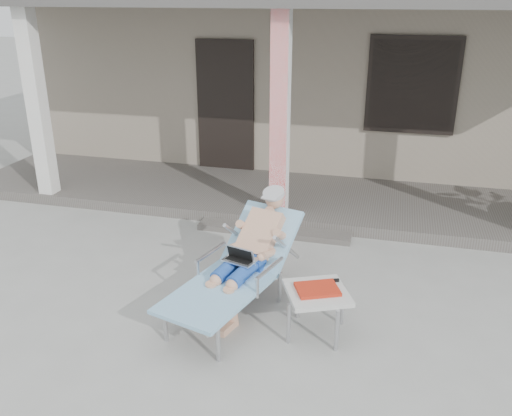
# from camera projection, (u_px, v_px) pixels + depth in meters

# --- Properties ---
(ground) EXTENTS (60.00, 60.00, 0.00)m
(ground) POSITION_uv_depth(u_px,v_px,m) (232.00, 308.00, 5.40)
(ground) COLOR #9E9E99
(ground) RESTS_ON ground
(house) EXTENTS (10.40, 5.40, 3.30)m
(house) POSITION_uv_depth(u_px,v_px,m) (327.00, 61.00, 10.62)
(house) COLOR #9F917E
(house) RESTS_ON ground
(porch_deck) EXTENTS (10.00, 2.00, 0.15)m
(porch_deck) POSITION_uv_depth(u_px,v_px,m) (291.00, 198.00, 8.07)
(porch_deck) COLOR #605B56
(porch_deck) RESTS_ON ground
(porch_overhang) EXTENTS (10.00, 2.30, 2.85)m
(porch_overhang) POSITION_uv_depth(u_px,v_px,m) (295.00, 4.00, 7.02)
(porch_overhang) COLOR silver
(porch_overhang) RESTS_ON porch_deck
(porch_step) EXTENTS (2.00, 0.30, 0.07)m
(porch_step) POSITION_uv_depth(u_px,v_px,m) (273.00, 231.00, 7.05)
(porch_step) COLOR #605B56
(porch_step) RESTS_ON ground
(lounger) EXTENTS (1.11, 1.83, 1.15)m
(lounger) POSITION_uv_depth(u_px,v_px,m) (242.00, 242.00, 5.18)
(lounger) COLOR #B7B7BC
(lounger) RESTS_ON ground
(side_table) EXTENTS (0.70, 0.70, 0.48)m
(side_table) POSITION_uv_depth(u_px,v_px,m) (317.00, 295.00, 4.86)
(side_table) COLOR beige
(side_table) RESTS_ON ground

